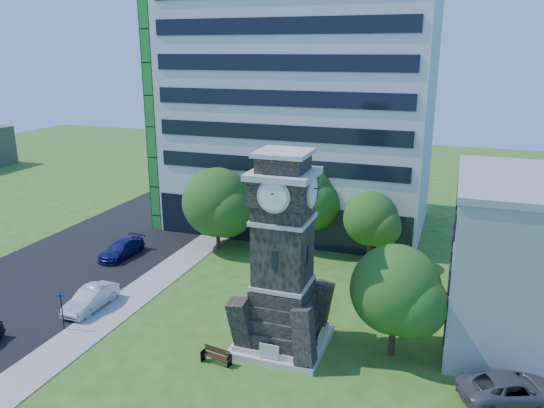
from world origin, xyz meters
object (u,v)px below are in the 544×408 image
at_px(clock_tower, 283,266).
at_px(car_street_mid, 91,299).
at_px(park_bench, 217,355).
at_px(car_east_lot, 513,389).
at_px(car_street_north, 122,249).
at_px(street_sign, 62,307).

xyz_separation_m(clock_tower, car_street_mid, (-14.27, -0.05, -4.52)).
distance_m(clock_tower, car_street_mid, 14.96).
bearing_deg(park_bench, car_east_lot, 15.69).
distance_m(car_street_north, car_east_lot, 32.78).
relative_size(car_street_north, park_bench, 2.71).
distance_m(car_east_lot, street_sign, 27.16).
bearing_deg(car_street_north, car_street_mid, -63.78).
bearing_deg(car_east_lot, street_sign, 68.74).
xyz_separation_m(clock_tower, park_bench, (-2.98, -3.26, -4.79)).
relative_size(clock_tower, street_sign, 4.71).
bearing_deg(clock_tower, car_street_mid, -179.82).
relative_size(car_street_mid, street_sign, 1.79).
height_order(car_east_lot, street_sign, street_sign).
bearing_deg(car_street_mid, car_street_north, 112.85).
bearing_deg(car_street_mid, clock_tower, 0.41).
bearing_deg(park_bench, car_street_north, 149.85).
xyz_separation_m(car_east_lot, park_bench, (-16.01, -1.87, -0.28)).
height_order(car_street_north, car_east_lot, car_east_lot).
height_order(car_street_north, park_bench, car_street_north).
relative_size(car_east_lot, street_sign, 2.15).
bearing_deg(clock_tower, park_bench, -132.42).
distance_m(clock_tower, street_sign, 14.86).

